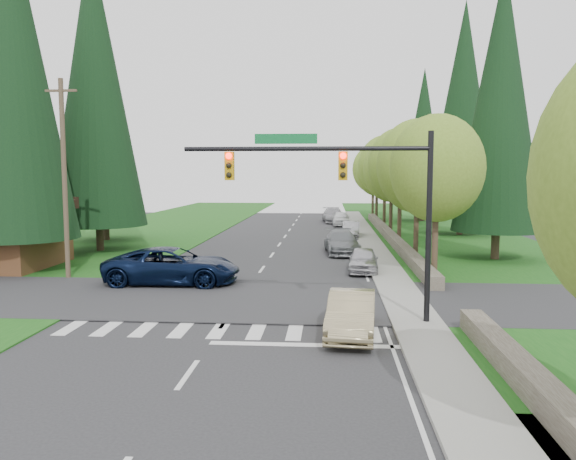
# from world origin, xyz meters

# --- Properties ---
(ground) EXTENTS (120.00, 120.00, 0.00)m
(ground) POSITION_xyz_m (0.00, 0.00, 0.00)
(ground) COLOR #28282B
(ground) RESTS_ON ground
(grass_east) EXTENTS (14.00, 110.00, 0.06)m
(grass_east) POSITION_xyz_m (13.00, 20.00, 0.03)
(grass_east) COLOR #174F15
(grass_east) RESTS_ON ground
(grass_west) EXTENTS (14.00, 110.00, 0.06)m
(grass_west) POSITION_xyz_m (-13.00, 20.00, 0.03)
(grass_west) COLOR #174F15
(grass_west) RESTS_ON ground
(cross_street) EXTENTS (120.00, 8.00, 0.10)m
(cross_street) POSITION_xyz_m (0.00, 8.00, 0.00)
(cross_street) COLOR #28282B
(cross_street) RESTS_ON ground
(sidewalk_east) EXTENTS (1.80, 80.00, 0.13)m
(sidewalk_east) POSITION_xyz_m (6.90, 22.00, 0.07)
(sidewalk_east) COLOR gray
(sidewalk_east) RESTS_ON ground
(curb_east) EXTENTS (0.20, 80.00, 0.13)m
(curb_east) POSITION_xyz_m (6.05, 22.00, 0.07)
(curb_east) COLOR gray
(curb_east) RESTS_ON ground
(stone_wall_south) EXTENTS (0.70, 14.00, 0.70)m
(stone_wall_south) POSITION_xyz_m (8.60, -3.00, 0.35)
(stone_wall_south) COLOR #4C4438
(stone_wall_south) RESTS_ON ground
(stone_wall_north) EXTENTS (0.70, 40.00, 0.70)m
(stone_wall_north) POSITION_xyz_m (8.60, 30.00, 0.35)
(stone_wall_north) COLOR #4C4438
(stone_wall_north) RESTS_ON ground
(traffic_signal) EXTENTS (8.70, 0.37, 6.80)m
(traffic_signal) POSITION_xyz_m (4.37, 4.50, 4.98)
(traffic_signal) COLOR black
(traffic_signal) RESTS_ON ground
(utility_pole) EXTENTS (1.60, 0.24, 10.00)m
(utility_pole) POSITION_xyz_m (-9.50, 12.00, 5.14)
(utility_pole) COLOR #473828
(utility_pole) RESTS_ON ground
(decid_tree_0) EXTENTS (4.80, 4.80, 8.37)m
(decid_tree_0) POSITION_xyz_m (9.20, 14.00, 5.60)
(decid_tree_0) COLOR #38281C
(decid_tree_0) RESTS_ON ground
(decid_tree_1) EXTENTS (5.20, 5.20, 8.80)m
(decid_tree_1) POSITION_xyz_m (9.30, 21.00, 5.80)
(decid_tree_1) COLOR #38281C
(decid_tree_1) RESTS_ON ground
(decid_tree_2) EXTENTS (5.00, 5.00, 8.82)m
(decid_tree_2) POSITION_xyz_m (9.10, 28.00, 5.93)
(decid_tree_2) COLOR #38281C
(decid_tree_2) RESTS_ON ground
(decid_tree_3) EXTENTS (5.00, 5.00, 8.55)m
(decid_tree_3) POSITION_xyz_m (9.20, 35.00, 5.66)
(decid_tree_3) COLOR #38281C
(decid_tree_3) RESTS_ON ground
(decid_tree_4) EXTENTS (5.40, 5.40, 9.18)m
(decid_tree_4) POSITION_xyz_m (9.30, 42.00, 6.06)
(decid_tree_4) COLOR #38281C
(decid_tree_4) RESTS_ON ground
(decid_tree_5) EXTENTS (4.80, 4.80, 8.30)m
(decid_tree_5) POSITION_xyz_m (9.10, 49.00, 5.53)
(decid_tree_5) COLOR #38281C
(decid_tree_5) RESTS_ON ground
(decid_tree_6) EXTENTS (5.20, 5.20, 8.86)m
(decid_tree_6) POSITION_xyz_m (9.20, 56.00, 5.86)
(decid_tree_6) COLOR #38281C
(decid_tree_6) RESTS_ON ground
(conifer_w_a) EXTENTS (6.12, 6.12, 19.80)m
(conifer_w_a) POSITION_xyz_m (-13.00, 14.00, 10.79)
(conifer_w_a) COLOR #38281C
(conifer_w_a) RESTS_ON ground
(conifer_w_b) EXTENTS (5.44, 5.44, 17.80)m
(conifer_w_b) POSITION_xyz_m (-16.00, 18.00, 9.79)
(conifer_w_b) COLOR #38281C
(conifer_w_b) RESTS_ON ground
(conifer_w_c) EXTENTS (6.46, 6.46, 20.80)m
(conifer_w_c) POSITION_xyz_m (-12.00, 22.00, 11.29)
(conifer_w_c) COLOR #38281C
(conifer_w_c) RESTS_ON ground
(conifer_w_e) EXTENTS (5.78, 5.78, 18.80)m
(conifer_w_e) POSITION_xyz_m (-14.00, 28.00, 10.29)
(conifer_w_e) COLOR #38281C
(conifer_w_e) RESTS_ON ground
(conifer_e_a) EXTENTS (5.44, 5.44, 17.80)m
(conifer_e_a) POSITION_xyz_m (14.00, 20.00, 9.79)
(conifer_e_a) COLOR #38281C
(conifer_e_a) RESTS_ON ground
(conifer_e_b) EXTENTS (6.12, 6.12, 19.80)m
(conifer_e_b) POSITION_xyz_m (15.00, 34.00, 10.79)
(conifer_e_b) COLOR #38281C
(conifer_e_b) RESTS_ON ground
(conifer_e_c) EXTENTS (5.10, 5.10, 16.80)m
(conifer_e_c) POSITION_xyz_m (14.00, 48.00, 9.29)
(conifer_e_c) COLOR #38281C
(conifer_e_c) RESTS_ON ground
(sedan_champagne) EXTENTS (1.87, 4.45, 1.43)m
(sedan_champagne) POSITION_xyz_m (4.49, 3.00, 0.71)
(sedan_champagne) COLOR tan
(sedan_champagne) RESTS_ON ground
(suv_navy) EXTENTS (6.50, 3.10, 1.79)m
(suv_navy) POSITION_xyz_m (-3.79, 11.00, 0.89)
(suv_navy) COLOR black
(suv_navy) RESTS_ON ground
(parked_car_a) EXTENTS (1.80, 3.99, 1.33)m
(parked_car_a) POSITION_xyz_m (5.60, 15.08, 0.66)
(parked_car_a) COLOR #B4B4B9
(parked_car_a) RESTS_ON ground
(parked_car_b) EXTENTS (2.53, 5.36, 1.51)m
(parked_car_b) POSITION_xyz_m (4.59, 22.05, 0.76)
(parked_car_b) COLOR slate
(parked_car_b) RESTS_ON ground
(parked_car_c) EXTENTS (1.57, 4.01, 1.30)m
(parked_car_c) POSITION_xyz_m (5.60, 32.14, 0.65)
(parked_car_c) COLOR #A9AAAE
(parked_car_c) RESTS_ON ground
(parked_car_d) EXTENTS (1.85, 4.38, 1.48)m
(parked_car_d) POSITION_xyz_m (4.96, 42.10, 0.74)
(parked_car_d) COLOR silver
(parked_car_d) RESTS_ON ground
(parked_car_e) EXTENTS (2.72, 5.58, 1.56)m
(parked_car_e) POSITION_xyz_m (4.20, 45.89, 0.78)
(parked_car_e) COLOR #9B9B9F
(parked_car_e) RESTS_ON ground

